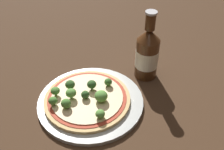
% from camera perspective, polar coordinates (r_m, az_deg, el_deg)
% --- Properties ---
extents(ground_plane, '(3.00, 3.00, 0.00)m').
position_cam_1_polar(ground_plane, '(0.76, -3.61, -4.96)').
color(ground_plane, '#3D2819').
extents(plate, '(0.30, 0.30, 0.01)m').
position_cam_1_polar(plate, '(0.74, -4.65, -5.78)').
color(plate, '#B2B7B2').
rests_on(plate, ground_plane).
extents(pizza, '(0.24, 0.24, 0.01)m').
position_cam_1_polar(pizza, '(0.74, -5.53, -5.02)').
color(pizza, tan).
rests_on(pizza, plate).
extents(broccoli_floret_0, '(0.02, 0.02, 0.02)m').
position_cam_1_polar(broccoli_floret_0, '(0.67, -2.59, -8.45)').
color(broccoli_floret_0, '#6B8E51').
rests_on(broccoli_floret_0, pizza).
extents(broccoli_floret_1, '(0.02, 0.02, 0.02)m').
position_cam_1_polar(broccoli_floret_1, '(0.75, -0.83, -1.54)').
color(broccoli_floret_1, '#6B8E51').
rests_on(broccoli_floret_1, pizza).
extents(broccoli_floret_2, '(0.02, 0.02, 0.02)m').
position_cam_1_polar(broccoli_floret_2, '(0.72, -5.60, -4.45)').
color(broccoli_floret_2, '#6B8E51').
rests_on(broccoli_floret_2, pizza).
extents(broccoli_floret_3, '(0.03, 0.03, 0.03)m').
position_cam_1_polar(broccoli_floret_3, '(0.74, -4.17, -1.88)').
color(broccoli_floret_3, '#6B8E51').
rests_on(broccoli_floret_3, pizza).
extents(broccoli_floret_4, '(0.03, 0.03, 0.03)m').
position_cam_1_polar(broccoli_floret_4, '(0.75, -9.11, -2.06)').
color(broccoli_floret_4, '#6B8E51').
rests_on(broccoli_floret_4, pizza).
extents(broccoli_floret_5, '(0.04, 0.04, 0.03)m').
position_cam_1_polar(broccoli_floret_5, '(0.71, -2.39, -4.59)').
color(broccoli_floret_5, '#6B8E51').
rests_on(broccoli_floret_5, pizza).
extents(broccoli_floret_6, '(0.03, 0.03, 0.03)m').
position_cam_1_polar(broccoli_floret_6, '(0.72, -8.95, -3.91)').
color(broccoli_floret_6, '#6B8E51').
rests_on(broccoli_floret_6, pizza).
extents(broccoli_floret_7, '(0.03, 0.03, 0.03)m').
position_cam_1_polar(broccoli_floret_7, '(0.74, -12.25, -3.40)').
color(broccoli_floret_7, '#6B8E51').
rests_on(broccoli_floret_7, pizza).
extents(broccoli_floret_8, '(0.03, 0.03, 0.03)m').
position_cam_1_polar(broccoli_floret_8, '(0.70, -10.00, -6.13)').
color(broccoli_floret_8, '#6B8E51').
rests_on(broccoli_floret_8, pizza).
extents(broccoli_floret_9, '(0.02, 0.02, 0.02)m').
position_cam_1_polar(broccoli_floret_9, '(0.71, -12.76, -5.48)').
color(broccoli_floret_9, '#6B8E51').
rests_on(broccoli_floret_9, pizza).
extents(beer_bottle, '(0.07, 0.07, 0.22)m').
position_cam_1_polar(beer_bottle, '(0.80, 7.67, 4.69)').
color(beer_bottle, '#472814').
rests_on(beer_bottle, ground_plane).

